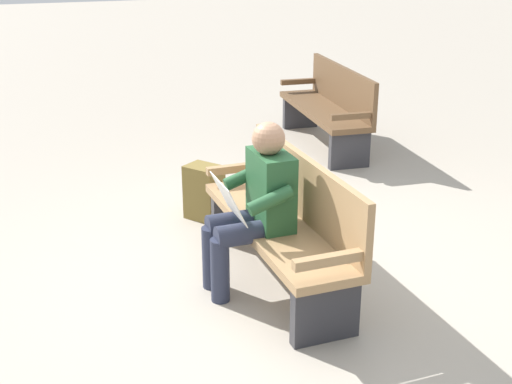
# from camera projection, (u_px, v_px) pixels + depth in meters

# --- Properties ---
(ground_plane) EXTENTS (40.00, 40.00, 0.00)m
(ground_plane) POSITION_uv_depth(u_px,v_px,m) (275.00, 280.00, 4.91)
(ground_plane) COLOR #A89E8E
(bench_near) EXTENTS (1.82, 0.56, 0.90)m
(bench_near) POSITION_uv_depth(u_px,v_px,m) (286.00, 220.00, 4.77)
(bench_near) COLOR #9E7A51
(bench_near) RESTS_ON ground
(person_seated) EXTENTS (0.58, 0.59, 1.18)m
(person_seated) POSITION_uv_depth(u_px,v_px,m) (255.00, 203.00, 4.61)
(person_seated) COLOR #23512D
(person_seated) RESTS_ON ground
(backpack) EXTENTS (0.37, 0.36, 0.47)m
(backpack) POSITION_uv_depth(u_px,v_px,m) (205.00, 192.00, 5.89)
(backpack) COLOR brown
(backpack) RESTS_ON ground
(bench_far) EXTENTS (1.82, 0.57, 0.90)m
(bench_far) POSITION_uv_depth(u_px,v_px,m) (329.00, 106.00, 7.77)
(bench_far) COLOR brown
(bench_far) RESTS_ON ground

